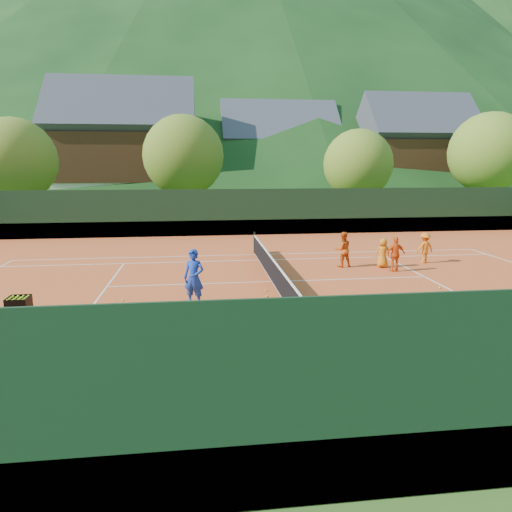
{
  "coord_description": "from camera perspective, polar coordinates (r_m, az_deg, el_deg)",
  "views": [
    {
      "loc": [
        -2.79,
        -17.37,
        4.67
      ],
      "look_at": [
        -0.66,
        0.0,
        1.08
      ],
      "focal_mm": 32.0,
      "sensor_mm": 36.0,
      "label": 1
    }
  ],
  "objects": [
    {
      "name": "tennis_net",
      "position": [
        18.08,
        2.07,
        -1.68
      ],
      "size": [
        0.1,
        12.07,
        1.1
      ],
      "color": "black",
      "rests_on": "clay_court"
    },
    {
      "name": "chalet_mid",
      "position": [
        52.12,
        2.77,
        11.94
      ],
      "size": [
        12.65,
        8.82,
        11.45
      ],
      "color": "beige",
      "rests_on": "ground"
    },
    {
      "name": "ground",
      "position": [
        18.2,
        2.05,
        -3.27
      ],
      "size": [
        400.0,
        400.0,
        0.0
      ],
      "primitive_type": "plane",
      "color": "#2C531A",
      "rests_on": "ground"
    },
    {
      "name": "tennis_ball_1",
      "position": [
        12.18,
        -7.84,
        -10.79
      ],
      "size": [
        0.07,
        0.07,
        0.07
      ],
      "primitive_type": "sphere",
      "color": "yellow",
      "rests_on": "clay_court"
    },
    {
      "name": "tennis_ball_4",
      "position": [
        17.01,
        -27.31,
        -5.48
      ],
      "size": [
        0.07,
        0.07,
        0.07
      ],
      "primitive_type": "sphere",
      "color": "yellow",
      "rests_on": "clay_court"
    },
    {
      "name": "tennis_ball_9",
      "position": [
        11.51,
        -22.23,
        -12.94
      ],
      "size": [
        0.07,
        0.07,
        0.07
      ],
      "primitive_type": "sphere",
      "color": "yellow",
      "rests_on": "clay_court"
    },
    {
      "name": "tennis_ball_13",
      "position": [
        15.6,
        -17.1,
        -6.13
      ],
      "size": [
        0.07,
        0.07,
        0.07
      ],
      "primitive_type": "sphere",
      "color": "yellow",
      "rests_on": "clay_court"
    },
    {
      "name": "tennis_ball_18",
      "position": [
        13.45,
        2.17,
        -8.48
      ],
      "size": [
        0.07,
        0.07,
        0.07
      ],
      "primitive_type": "sphere",
      "color": "yellow",
      "rests_on": "clay_court"
    },
    {
      "name": "tree_b",
      "position": [
        37.4,
        -9.07,
        12.26
      ],
      "size": [
        6.4,
        6.4,
        8.4
      ],
      "color": "#3C2618",
      "rests_on": "ground"
    },
    {
      "name": "perimeter_fence",
      "position": [
        17.92,
        2.08,
        0.65
      ],
      "size": [
        40.4,
        24.24,
        3.0
      ],
      "color": "black",
      "rests_on": "clay_court"
    },
    {
      "name": "tennis_ball_8",
      "position": [
        16.06,
        4.83,
        -5.15
      ],
      "size": [
        0.07,
        0.07,
        0.07
      ],
      "primitive_type": "sphere",
      "color": "yellow",
      "rests_on": "clay_court"
    },
    {
      "name": "tree_a",
      "position": [
        37.76,
        -28.0,
        10.58
      ],
      "size": [
        6.0,
        6.0,
        7.88
      ],
      "color": "#42281A",
      "rests_on": "ground"
    },
    {
      "name": "clay_court",
      "position": [
        18.2,
        2.05,
        -3.24
      ],
      "size": [
        40.0,
        24.0,
        0.02
      ],
      "primitive_type": "cube",
      "color": "#C84D20",
      "rests_on": "ground"
    },
    {
      "name": "tennis_ball_16",
      "position": [
        10.24,
        -2.6,
        -15.19
      ],
      "size": [
        0.07,
        0.07,
        0.07
      ],
      "primitive_type": "sphere",
      "color": "yellow",
      "rests_on": "clay_court"
    },
    {
      "name": "mountain_far",
      "position": [
        184.82,
        -3.12,
        27.38
      ],
      "size": [
        280.0,
        280.0,
        110.0
      ],
      "primitive_type": "cone",
      "color": "black",
      "rests_on": "ground"
    },
    {
      "name": "student_c",
      "position": [
        21.27,
        15.58,
        0.37
      ],
      "size": [
        0.71,
        0.51,
        1.33
      ],
      "primitive_type": "imported",
      "rotation": [
        0.0,
        0.0,
        2.99
      ],
      "color": "orange",
      "rests_on": "clay_court"
    },
    {
      "name": "tennis_ball_14",
      "position": [
        14.1,
        -4.75,
        -7.55
      ],
      "size": [
        0.07,
        0.07,
        0.07
      ],
      "primitive_type": "sphere",
      "color": "yellow",
      "rests_on": "clay_court"
    },
    {
      "name": "tennis_ball_6",
      "position": [
        10.26,
        19.74,
        -15.86
      ],
      "size": [
        0.07,
        0.07,
        0.07
      ],
      "primitive_type": "sphere",
      "color": "yellow",
      "rests_on": "clay_court"
    },
    {
      "name": "chalet_left",
      "position": [
        47.93,
        -16.03,
        12.33
      ],
      "size": [
        13.8,
        9.93,
        12.92
      ],
      "color": "beige",
      "rests_on": "ground"
    },
    {
      "name": "tennis_ball_12",
      "position": [
        16.1,
        1.36,
        -5.06
      ],
      "size": [
        0.07,
        0.07,
        0.07
      ],
      "primitive_type": "sphere",
      "color": "yellow",
      "rests_on": "clay_court"
    },
    {
      "name": "coach",
      "position": [
        15.07,
        -7.77,
        -2.73
      ],
      "size": [
        0.81,
        0.67,
        1.9
      ],
      "primitive_type": "imported",
      "rotation": [
        0.0,
        0.0,
        -0.37
      ],
      "color": "#17349A",
      "rests_on": "clay_court"
    },
    {
      "name": "student_d",
      "position": [
        22.85,
        20.32,
        0.97
      ],
      "size": [
        1.02,
        0.72,
        1.44
      ],
      "primitive_type": "imported",
      "rotation": [
        0.0,
        0.0,
        3.35
      ],
      "color": "orange",
      "rests_on": "clay_court"
    },
    {
      "name": "tennis_ball_19",
      "position": [
        10.25,
        -25.15,
        -16.35
      ],
      "size": [
        0.07,
        0.07,
        0.07
      ],
      "primitive_type": "sphere",
      "color": "yellow",
      "rests_on": "clay_court"
    },
    {
      "name": "tennis_ball_5",
      "position": [
        14.03,
        4.54,
        -7.64
      ],
      "size": [
        0.07,
        0.07,
        0.07
      ],
      "primitive_type": "sphere",
      "color": "yellow",
      "rests_on": "clay_court"
    },
    {
      "name": "tennis_ball_15",
      "position": [
        13.35,
        7.67,
        -8.74
      ],
      "size": [
        0.07,
        0.07,
        0.07
      ],
      "primitive_type": "sphere",
      "color": "yellow",
      "rests_on": "clay_court"
    },
    {
      "name": "student_b",
      "position": [
        20.62,
        17.01,
        0.22
      ],
      "size": [
        0.92,
        0.44,
        1.53
      ],
      "primitive_type": "imported",
      "rotation": [
        0.0,
        0.0,
        3.22
      ],
      "color": "orange",
      "rests_on": "clay_court"
    },
    {
      "name": "tree_d",
      "position": [
        44.86,
        27.13,
        11.44
      ],
      "size": [
        6.8,
        6.8,
        8.93
      ],
      "color": "#3D2818",
      "rests_on": "ground"
    },
    {
      "name": "tennis_ball_3",
      "position": [
        14.95,
        19.6,
        -7.08
      ],
      "size": [
        0.07,
        0.07,
        0.07
      ],
      "primitive_type": "sphere",
      "color": "yellow",
      "rests_on": "clay_court"
    },
    {
      "name": "tennis_ball_10",
      "position": [
        18.55,
        21.98,
        -3.67
      ],
      "size": [
        0.07,
        0.07,
        0.07
      ],
      "primitive_type": "sphere",
      "color": "yellow",
      "rests_on": "clay_court"
    },
    {
      "name": "chalet_right",
      "position": [
        52.57,
        19.09,
        11.62
      ],
      "size": [
        11.5,
        8.82,
        11.91
      ],
      "color": "beige",
      "rests_on": "ground"
    },
    {
      "name": "tennis_ball_11",
      "position": [
        16.88,
        1.23,
        -4.27
      ],
      "size": [
        0.07,
        0.07,
        0.07
      ],
      "primitive_type": "sphere",
      "color": "yellow",
      "rests_on": "clay_court"
    },
    {
      "name": "mountain_far_right",
      "position": [
        196.11,
        23.46,
        23.32
      ],
      "size": [
        260.0,
        260.0,
        95.0
      ],
      "primitive_type": "cone",
      "color": "black",
      "rests_on": "ground"
    },
    {
      "name": "student_a",
      "position": [
        20.97,
        10.79,
        0.82
      ],
      "size": [
        0.83,
        0.68,
        1.6
      ],
      "primitive_type": "imported",
      "rotation": [
        0.0,
        0.0,
        3.24
      ],
      "color": "#DE5413",
      "rests_on": "clay_court"
    },
    {
      "name": "tennis_ball_20",
      "position": [
        15.23,
        -6.67,
        -6.13
      ],
      "size": [
        0.07,
        0.07,
        0.07
      ],
      "primitive_type": "sphere",
      "color": "yellow",
      "rests_on": "clay_court"
    },
    {
      "name": "tennis_ball_7",
      "position": [
        16.34,
        -16.35,
        -5.29
      ],
      "size": [
        0.07,
        0.07,
        0.07
      ],
      "primitive_type": "sphere",
      "color": "yellow",
      "rests_on": "clay_court"
    },
    {
      "name": "tree_c",
      "position": [
        38.56,
        12.61,
        11.14
      ],
      "size": [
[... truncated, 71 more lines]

